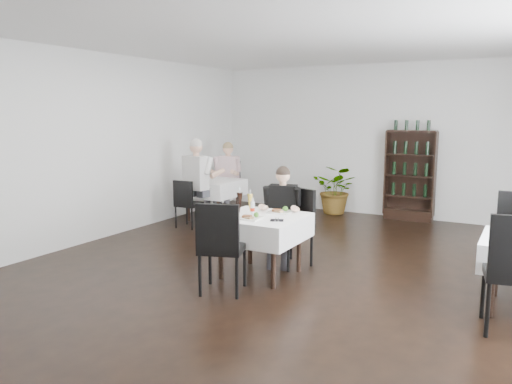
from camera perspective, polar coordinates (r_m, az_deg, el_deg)
room_shell at (r=6.00m, az=3.09°, el=3.82°), size 9.00×9.00×9.00m
wine_shelf at (r=9.96m, az=17.17°, el=1.74°), size 0.90×0.28×1.75m
main_table at (r=6.27m, az=0.55°, el=-4.07°), size 1.03×1.03×0.77m
left_table at (r=9.60m, az=-4.93°, el=0.48°), size 0.98×0.98×0.77m
potted_tree at (r=10.29m, az=9.20°, el=0.28°), size 0.94×0.82×0.99m
main_chair_far at (r=6.75m, az=4.47°, el=-3.40°), size 0.62×0.63×1.04m
main_chair_near at (r=5.64m, az=-4.07°, el=-5.73°), size 0.62×0.62×1.07m
left_chair_far at (r=10.19m, az=-3.43°, el=0.98°), size 0.50×0.50×1.08m
left_chair_near at (r=8.96m, az=-7.93°, el=-1.00°), size 0.41×0.42×0.87m
diner_main at (r=6.72m, az=2.96°, el=-1.84°), size 0.56×0.59×1.34m
diner_left_far at (r=10.03m, az=-3.34°, el=2.19°), size 0.60×0.63×1.47m
diner_left_near at (r=9.09m, az=-6.46°, el=1.90°), size 0.64×0.66×1.59m
plate_far at (r=6.43m, az=2.74°, el=-2.22°), size 0.31×0.31×0.09m
plate_near at (r=6.06m, az=-0.63°, el=-2.92°), size 0.27×0.27×0.08m
pilsner_dark at (r=6.37m, az=-1.88°, el=-1.24°), size 0.08×0.08×0.34m
pilsner_lager at (r=6.42m, az=-0.69°, el=-1.27°), size 0.07×0.07×0.31m
coke_bottle at (r=6.25m, az=-0.40°, el=-1.89°), size 0.06×0.06×0.22m
napkin_cutlery at (r=5.98m, az=2.40°, el=-3.23°), size 0.19×0.17×0.02m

